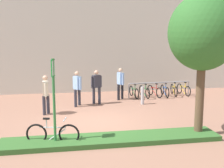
{
  "coord_description": "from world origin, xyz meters",
  "views": [
    {
      "loc": [
        -1.25,
        -10.66,
        3.25
      ],
      "look_at": [
        0.94,
        1.89,
        1.21
      ],
      "focal_mm": 44.88,
      "sensor_mm": 36.0,
      "label": 1
    }
  ],
  "objects_px": {
    "bike_at_sign": "(53,134)",
    "person_casual_tan": "(46,92)",
    "person_shirt_white": "(77,86)",
    "bollard_steel": "(142,96)",
    "parking_sign_post": "(54,90)",
    "person_suited_navy": "(96,85)",
    "tree_sidewalk": "(203,33)",
    "person_shirt_blue": "(120,82)",
    "bike_rack_cluster": "(159,90)"
  },
  "relations": [
    {
      "from": "person_shirt_white",
      "to": "person_shirt_blue",
      "type": "height_order",
      "value": "same"
    },
    {
      "from": "parking_sign_post",
      "to": "person_shirt_blue",
      "type": "distance_m",
      "value": 7.08
    },
    {
      "from": "bike_at_sign",
      "to": "bike_rack_cluster",
      "type": "relative_size",
      "value": 0.44
    },
    {
      "from": "person_suited_navy",
      "to": "person_casual_tan",
      "type": "bearing_deg",
      "value": -146.06
    },
    {
      "from": "bike_at_sign",
      "to": "person_casual_tan",
      "type": "bearing_deg",
      "value": 96.31
    },
    {
      "from": "tree_sidewalk",
      "to": "parking_sign_post",
      "type": "height_order",
      "value": "tree_sidewalk"
    },
    {
      "from": "bollard_steel",
      "to": "person_casual_tan",
      "type": "distance_m",
      "value": 4.83
    },
    {
      "from": "parking_sign_post",
      "to": "person_casual_tan",
      "type": "relative_size",
      "value": 1.56
    },
    {
      "from": "bike_rack_cluster",
      "to": "person_shirt_blue",
      "type": "bearing_deg",
      "value": -168.68
    },
    {
      "from": "person_shirt_white",
      "to": "person_casual_tan",
      "type": "relative_size",
      "value": 1.0
    },
    {
      "from": "bollard_steel",
      "to": "person_shirt_blue",
      "type": "relative_size",
      "value": 0.52
    },
    {
      "from": "tree_sidewalk",
      "to": "bollard_steel",
      "type": "bearing_deg",
      "value": 97.17
    },
    {
      "from": "parking_sign_post",
      "to": "person_casual_tan",
      "type": "xyz_separation_m",
      "value": [
        -0.48,
        3.78,
        -0.76
      ]
    },
    {
      "from": "person_casual_tan",
      "to": "bollard_steel",
      "type": "bearing_deg",
      "value": 13.48
    },
    {
      "from": "tree_sidewalk",
      "to": "person_shirt_white",
      "type": "relative_size",
      "value": 2.74
    },
    {
      "from": "bollard_steel",
      "to": "person_suited_navy",
      "type": "relative_size",
      "value": 0.52
    },
    {
      "from": "bike_at_sign",
      "to": "person_casual_tan",
      "type": "xyz_separation_m",
      "value": [
        -0.41,
        3.68,
        0.63
      ]
    },
    {
      "from": "bollard_steel",
      "to": "person_casual_tan",
      "type": "relative_size",
      "value": 0.52
    },
    {
      "from": "bike_rack_cluster",
      "to": "person_shirt_white",
      "type": "relative_size",
      "value": 2.18
    },
    {
      "from": "tree_sidewalk",
      "to": "person_suited_navy",
      "type": "distance_m",
      "value": 6.49
    },
    {
      "from": "bike_rack_cluster",
      "to": "person_casual_tan",
      "type": "distance_m",
      "value": 6.88
    },
    {
      "from": "tree_sidewalk",
      "to": "person_suited_navy",
      "type": "relative_size",
      "value": 2.74
    },
    {
      "from": "person_shirt_white",
      "to": "person_shirt_blue",
      "type": "bearing_deg",
      "value": 25.36
    },
    {
      "from": "parking_sign_post",
      "to": "person_suited_navy",
      "type": "bearing_deg",
      "value": 70.38
    },
    {
      "from": "tree_sidewalk",
      "to": "person_suited_navy",
      "type": "height_order",
      "value": "tree_sidewalk"
    },
    {
      "from": "bike_at_sign",
      "to": "person_casual_tan",
      "type": "distance_m",
      "value": 3.76
    },
    {
      "from": "parking_sign_post",
      "to": "person_shirt_blue",
      "type": "relative_size",
      "value": 1.56
    },
    {
      "from": "bike_rack_cluster",
      "to": "person_casual_tan",
      "type": "height_order",
      "value": "person_casual_tan"
    },
    {
      "from": "bike_rack_cluster",
      "to": "person_suited_navy",
      "type": "relative_size",
      "value": 2.18
    },
    {
      "from": "tree_sidewalk",
      "to": "bike_rack_cluster",
      "type": "bearing_deg",
      "value": 81.97
    },
    {
      "from": "bike_rack_cluster",
      "to": "parking_sign_post",
      "type": "bearing_deg",
      "value": -130.52
    },
    {
      "from": "person_suited_navy",
      "to": "bike_at_sign",
      "type": "bearing_deg",
      "value": -110.66
    },
    {
      "from": "parking_sign_post",
      "to": "person_suited_navy",
      "type": "distance_m",
      "value": 5.78
    },
    {
      "from": "person_shirt_white",
      "to": "person_casual_tan",
      "type": "distance_m",
      "value": 1.93
    },
    {
      "from": "parking_sign_post",
      "to": "person_shirt_white",
      "type": "bearing_deg",
      "value": 79.5
    },
    {
      "from": "person_shirt_blue",
      "to": "person_suited_navy",
      "type": "distance_m",
      "value": 1.62
    },
    {
      "from": "bike_rack_cluster",
      "to": "person_shirt_blue",
      "type": "height_order",
      "value": "person_shirt_blue"
    },
    {
      "from": "parking_sign_post",
      "to": "person_shirt_white",
      "type": "relative_size",
      "value": 1.56
    },
    {
      "from": "bike_at_sign",
      "to": "person_suited_navy",
      "type": "distance_m",
      "value": 5.7
    },
    {
      "from": "bollard_steel",
      "to": "person_casual_tan",
      "type": "height_order",
      "value": "person_casual_tan"
    },
    {
      "from": "bike_rack_cluster",
      "to": "bollard_steel",
      "type": "distance_m",
      "value": 2.36
    },
    {
      "from": "bollard_steel",
      "to": "bike_rack_cluster",
      "type": "bearing_deg",
      "value": 49.52
    },
    {
      "from": "person_suited_navy",
      "to": "tree_sidewalk",
      "type": "bearing_deg",
      "value": -61.51
    },
    {
      "from": "tree_sidewalk",
      "to": "parking_sign_post",
      "type": "relative_size",
      "value": 1.75
    },
    {
      "from": "bike_at_sign",
      "to": "person_shirt_blue",
      "type": "distance_m",
      "value": 7.02
    },
    {
      "from": "person_shirt_blue",
      "to": "person_casual_tan",
      "type": "distance_m",
      "value": 4.52
    },
    {
      "from": "tree_sidewalk",
      "to": "person_shirt_blue",
      "type": "distance_m",
      "value": 6.73
    },
    {
      "from": "parking_sign_post",
      "to": "person_shirt_white",
      "type": "distance_m",
      "value": 5.22
    },
    {
      "from": "bike_at_sign",
      "to": "person_casual_tan",
      "type": "relative_size",
      "value": 0.96
    },
    {
      "from": "person_shirt_white",
      "to": "person_suited_navy",
      "type": "relative_size",
      "value": 1.0
    }
  ]
}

